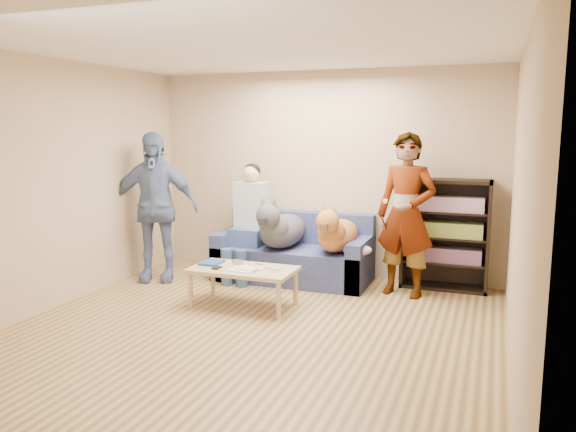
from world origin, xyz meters
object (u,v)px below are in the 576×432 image
at_px(dog_tan, 336,233).
at_px(sofa, 294,257).
at_px(notebook_blue, 212,263).
at_px(dog_gray, 281,229).
at_px(coffee_table, 243,272).
at_px(camera_silver, 238,262).
at_px(person_standing_left, 154,207).
at_px(bookshelf, 445,232).
at_px(person_standing_right, 406,215).
at_px(person_seated, 248,217).

bearing_deg(dog_tan, sofa, 165.51).
height_order(notebook_blue, dog_gray, dog_gray).
xyz_separation_m(sofa, coffee_table, (-0.14, -1.22, 0.09)).
height_order(notebook_blue, sofa, sofa).
relative_size(camera_silver, dog_gray, 0.09).
bearing_deg(dog_gray, coffee_table, -90.96).
bearing_deg(camera_silver, person_standing_left, 160.90).
height_order(camera_silver, sofa, sofa).
xyz_separation_m(camera_silver, bookshelf, (2.06, 1.33, 0.23)).
relative_size(sofa, bookshelf, 1.46).
relative_size(notebook_blue, sofa, 0.14).
bearing_deg(person_standing_right, person_standing_left, -159.39).
xyz_separation_m(person_standing_left, camera_silver, (1.36, -0.47, -0.48)).
bearing_deg(person_seated, bookshelf, 8.64).
distance_m(coffee_table, bookshelf, 2.44).
bearing_deg(camera_silver, notebook_blue, -165.96).
height_order(person_seated, dog_gray, person_seated).
height_order(person_standing_left, notebook_blue, person_standing_left).
distance_m(person_seated, bookshelf, 2.40).
bearing_deg(person_seated, person_standing_left, -154.19).
bearing_deg(person_seated, dog_tan, -1.18).
bearing_deg(person_standing_left, person_seated, 5.47).
distance_m(sofa, coffee_table, 1.23).
xyz_separation_m(notebook_blue, camera_silver, (0.28, 0.07, 0.01)).
bearing_deg(person_standing_right, coffee_table, -133.90).
distance_m(camera_silver, person_seated, 1.08).
bearing_deg(bookshelf, camera_silver, -147.00).
distance_m(camera_silver, dog_tan, 1.28).
distance_m(person_standing_left, coffee_table, 1.68).
distance_m(dog_tan, bookshelf, 1.28).
height_order(dog_tan, coffee_table, dog_tan).
distance_m(person_standing_left, bookshelf, 3.53).
relative_size(coffee_table, bookshelf, 0.85).
bearing_deg(person_standing_left, dog_tan, -8.01).
bearing_deg(dog_gray, dog_tan, 1.75).
bearing_deg(dog_gray, camera_silver, -98.43).
bearing_deg(person_standing_left, dog_gray, -3.29).
distance_m(notebook_blue, dog_tan, 1.53).
distance_m(person_seated, coffee_table, 1.24).
height_order(camera_silver, person_seated, person_seated).
bearing_deg(person_standing_right, dog_gray, -168.56).
bearing_deg(coffee_table, camera_silver, 135.00).
distance_m(person_standing_left, sofa, 1.85).
height_order(person_standing_left, dog_tan, person_standing_left).
bearing_deg(person_standing_left, notebook_blue, -46.96).
relative_size(person_seated, dog_gray, 1.15).
height_order(camera_silver, bookshelf, bookshelf).
xyz_separation_m(person_standing_right, dog_tan, (-0.82, 0.05, -0.27)).
xyz_separation_m(sofa, dog_tan, (0.58, -0.15, 0.37)).
height_order(person_seated, coffee_table, person_seated).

